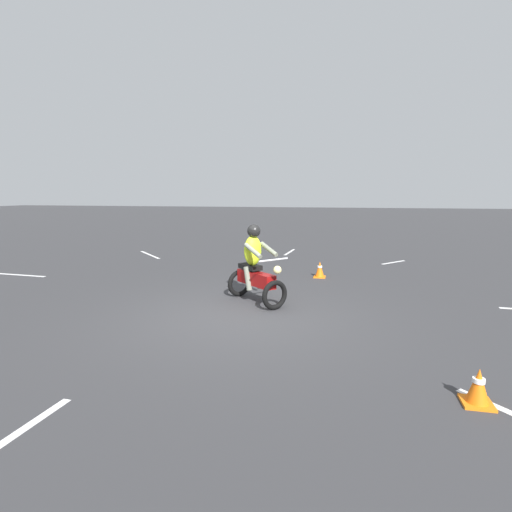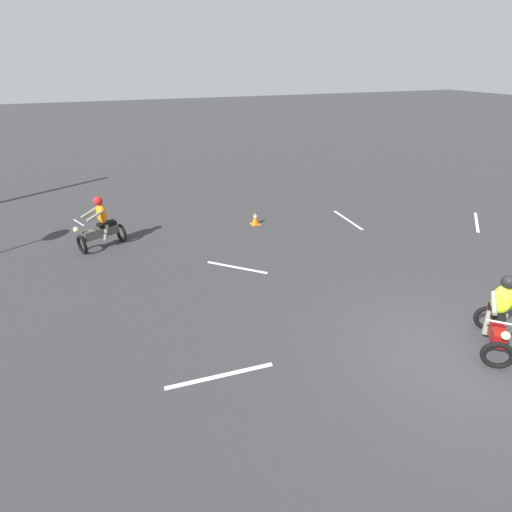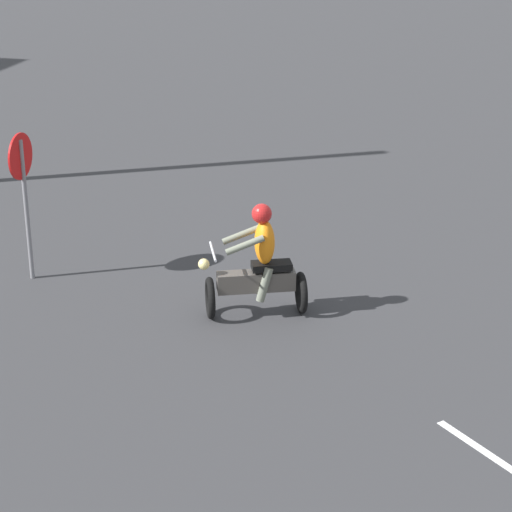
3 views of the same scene
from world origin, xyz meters
TOP-DOWN VIEW (x-y plane):
  - ground_plane at (0.00, 0.00)m, footprint 120.00×120.00m
  - motorcycle_rider_foreground at (-0.07, -1.02)m, footprint 1.44×1.39m
  - motorcycle_rider_background at (8.04, 6.20)m, footprint 1.12×1.54m
  - traffic_cone_far_right at (8.07, 1.04)m, footprint 0.32×0.32m
  - lane_stripe_e at (7.23, -2.33)m, footprint 2.02×0.20m
  - lane_stripe_ne at (5.16, 2.74)m, footprint 1.34×1.44m
  - lane_stripe_n at (1.14, 4.46)m, footprint 0.22×2.09m
  - lane_stripe_se at (5.30, -6.62)m, footprint 1.58×1.60m

SIDE VIEW (x-z plane):
  - ground_plane at x=0.00m, z-range 0.00..0.00m
  - lane_stripe_e at x=7.23m, z-range 0.00..0.01m
  - lane_stripe_ne at x=5.16m, z-range 0.00..0.01m
  - lane_stripe_n at x=1.14m, z-range 0.00..0.01m
  - lane_stripe_se at x=5.30m, z-range 0.00..0.01m
  - traffic_cone_far_right at x=8.07m, z-range -0.01..0.46m
  - motorcycle_rider_foreground at x=-0.07m, z-range -0.10..1.56m
  - motorcycle_rider_background at x=8.04m, z-range -0.10..1.56m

